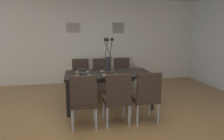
{
  "coord_description": "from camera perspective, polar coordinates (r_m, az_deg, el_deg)",
  "views": [
    {
      "loc": [
        -0.4,
        -2.86,
        1.58
      ],
      "look_at": [
        0.41,
        1.27,
        0.75
      ],
      "focal_mm": 30.59,
      "sensor_mm": 36.0,
      "label": 1
    }
  ],
  "objects": [
    {
      "name": "ground_plane",
      "position": [
        3.29,
        -2.89,
        -17.57
      ],
      "size": [
        9.0,
        9.0,
        0.0
      ],
      "primitive_type": "plane",
      "color": "olive"
    },
    {
      "name": "back_wall_panel",
      "position": [
        6.13,
        -7.43,
        8.42
      ],
      "size": [
        9.0,
        0.1,
        2.6
      ],
      "primitive_type": "cube",
      "color": "silver",
      "rests_on": "ground"
    },
    {
      "name": "dining_table",
      "position": [
        4.06,
        -1.1,
        -1.92
      ],
      "size": [
        1.8,
        0.91,
        0.74
      ],
      "color": "black",
      "rests_on": "ground"
    },
    {
      "name": "dining_chair_near_left",
      "position": [
        3.2,
        -8.45,
        -8.52
      ],
      "size": [
        0.46,
        0.46,
        0.92
      ],
      "color": "#33261E",
      "rests_on": "ground"
    },
    {
      "name": "dining_chair_near_right",
      "position": [
        4.87,
        -9.27,
        -1.69
      ],
      "size": [
        0.44,
        0.44,
        0.92
      ],
      "color": "#33261E",
      "rests_on": "ground"
    },
    {
      "name": "dining_chair_far_left",
      "position": [
        3.28,
        1.51,
        -7.86
      ],
      "size": [
        0.45,
        0.45,
        0.92
      ],
      "color": "#33261E",
      "rests_on": "ground"
    },
    {
      "name": "dining_chair_far_right",
      "position": [
        4.9,
        -3.1,
        -1.48
      ],
      "size": [
        0.44,
        0.44,
        0.92
      ],
      "color": "#33261E",
      "rests_on": "ground"
    },
    {
      "name": "dining_chair_mid_left",
      "position": [
        3.41,
        10.19,
        -7.3
      ],
      "size": [
        0.44,
        0.44,
        0.92
      ],
      "color": "#33261E",
      "rests_on": "ground"
    },
    {
      "name": "dining_chair_mid_right",
      "position": [
        5.04,
        3.24,
        -1.14
      ],
      "size": [
        0.46,
        0.46,
        0.92
      ],
      "color": "#33261E",
      "rests_on": "ground"
    },
    {
      "name": "centerpiece_vase",
      "position": [
        4.0,
        -1.11,
        3.13
      ],
      "size": [
        0.21,
        0.23,
        0.73
      ],
      "color": "#232326",
      "rests_on": "dining_table"
    },
    {
      "name": "placemat_near_left",
      "position": [
        3.79,
        -8.63,
        -1.75
      ],
      "size": [
        0.32,
        0.32,
        0.01
      ],
      "primitive_type": "cylinder",
      "color": "#7F705B",
      "rests_on": "dining_table"
    },
    {
      "name": "bowl_near_left",
      "position": [
        3.78,
        -8.65,
        -1.2
      ],
      "size": [
        0.17,
        0.17,
        0.07
      ],
      "color": "#2D2826",
      "rests_on": "dining_table"
    },
    {
      "name": "placemat_near_right",
      "position": [
        4.19,
        -8.89,
        -0.52
      ],
      "size": [
        0.32,
        0.32,
        0.01
      ],
      "primitive_type": "cylinder",
      "color": "#7F705B",
      "rests_on": "dining_table"
    },
    {
      "name": "bowl_near_right",
      "position": [
        4.18,
        -8.9,
        -0.02
      ],
      "size": [
        0.17,
        0.17,
        0.07
      ],
      "color": "#2D2826",
      "rests_on": "dining_table"
    },
    {
      "name": "placemat_far_left",
      "position": [
        3.85,
        -0.57,
        -1.43
      ],
      "size": [
        0.32,
        0.32,
        0.01
      ],
      "primitive_type": "cylinder",
      "color": "#7F705B",
      "rests_on": "dining_table"
    },
    {
      "name": "bowl_far_left",
      "position": [
        3.84,
        -0.57,
        -0.88
      ],
      "size": [
        0.17,
        0.17,
        0.07
      ],
      "color": "#2D2826",
      "rests_on": "dining_table"
    },
    {
      "name": "placemat_far_right",
      "position": [
        4.24,
        -1.59,
        -0.25
      ],
      "size": [
        0.32,
        0.32,
        0.01
      ],
      "primitive_type": "cylinder",
      "color": "#7F705B",
      "rests_on": "dining_table"
    },
    {
      "name": "bowl_far_right",
      "position": [
        4.24,
        -1.59,
        0.25
      ],
      "size": [
        0.17,
        0.17,
        0.07
      ],
      "color": "#2D2826",
      "rests_on": "dining_table"
    },
    {
      "name": "sofa",
      "position": [
        5.78,
        -1.97,
        -1.89
      ],
      "size": [
        1.8,
        0.84,
        0.8
      ],
      "color": "#A89E8E",
      "rests_on": "ground"
    },
    {
      "name": "framed_picture_left",
      "position": [
        6.04,
        -11.52,
        12.3
      ],
      "size": [
        0.42,
        0.03,
        0.3
      ],
      "color": "#B2ADA3"
    },
    {
      "name": "framed_picture_center",
      "position": [
        6.2,
        1.88,
        12.48
      ],
      "size": [
        0.39,
        0.03,
        0.35
      ],
      "color": "#B2ADA3"
    }
  ]
}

